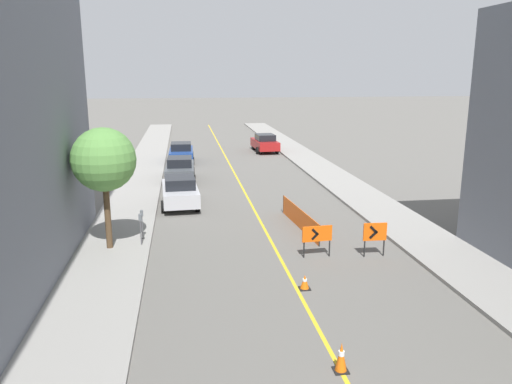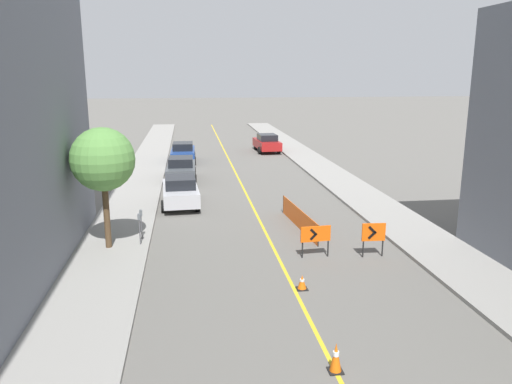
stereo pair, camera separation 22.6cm
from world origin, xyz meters
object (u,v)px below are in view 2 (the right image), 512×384
Objects in this scene: arrow_barricade_primary at (316,235)px; traffic_cone_third at (336,358)px; parking_meter_far_curb at (141,218)px; parked_car_curb_far at (183,152)px; street_tree_left_near at (103,160)px; parked_car_opposite_side at (267,143)px; parked_car_curb_near at (180,191)px; arrow_barricade_secondary at (374,234)px; parked_car_curb_mid at (181,169)px; traffic_cone_fourth at (302,282)px; parking_meter_near_curb at (139,222)px.

traffic_cone_third is at bearing -105.09° from arrow_barricade_primary.
arrow_barricade_primary is at bearing -22.36° from parking_meter_far_curb.
street_tree_left_near reaches higher than parked_car_curb_far.
parked_car_curb_near is at bearing -116.03° from parked_car_opposite_side.
arrow_barricade_secondary is 0.31× the size of parked_car_curb_mid.
arrow_barricade_primary is 0.28× the size of parked_car_curb_far.
parked_car_curb_near reaches higher than traffic_cone_third.
parking_meter_far_curb is (-5.55, 5.54, 0.79)m from traffic_cone_fourth.
parked_car_curb_near is 1.00× the size of parked_car_opposite_side.
parking_meter_near_curb is 1.04× the size of parking_meter_far_curb.
arrow_barricade_secondary is 1.06× the size of parking_meter_far_curb.
parking_meter_far_curb is (-1.55, -5.68, 0.23)m from parked_car_curb_near.
traffic_cone_fourth is 8.88m from street_tree_left_near.
arrow_barricade_primary is 22.35m from parked_car_curb_far.
traffic_cone_fourth is 0.36× the size of arrow_barricade_secondary.
parked_car_opposite_side is 3.51× the size of parking_meter_far_curb.
traffic_cone_third is 0.55× the size of arrow_barricade_secondary.
traffic_cone_fourth is 0.39× the size of parking_meter_far_curb.
traffic_cone_fourth is at bearing -79.95° from parked_car_curb_far.
traffic_cone_third is 0.17× the size of parked_car_curb_mid.
parked_car_opposite_side reaches higher than traffic_cone_fourth.
parked_car_curb_near reaches higher than traffic_cone_fourth.
parked_car_curb_far is 3.45× the size of parking_meter_far_curb.
parked_car_curb_near is at bearing 76.47° from parking_meter_near_curb.
parked_car_curb_far is at bearing 97.17° from traffic_cone_third.
arrow_barricade_secondary reaches higher than traffic_cone_fourth.
parking_meter_far_curb is at bearing 90.00° from parking_meter_near_curb.
arrow_barricade_primary is at bearing 175.79° from arrow_barricade_secondary.
parking_meter_near_curb reaches higher than arrow_barricade_primary.
parked_car_curb_far is at bearing 90.47° from parked_car_curb_mid.
parked_car_curb_near and parked_car_curb_mid have the same top height.
traffic_cone_third is at bearing -79.13° from parked_car_curb_mid.
parked_car_curb_near is (-4.01, 11.23, 0.56)m from traffic_cone_fourth.
parking_meter_near_curb is at bearing 139.23° from traffic_cone_fourth.
traffic_cone_fourth is 0.11× the size of parked_car_opposite_side.
parked_car_opposite_side reaches higher than traffic_cone_third.
parked_car_curb_mid is (-0.02, 6.31, 0.00)m from parked_car_curb_near.
street_tree_left_near reaches higher than arrow_barricade_primary.
street_tree_left_near reaches higher than parked_car_curb_near.
parked_car_curb_mid is 13.50m from street_tree_left_near.
parked_car_opposite_side reaches higher than arrow_barricade_primary.
parked_car_curb_far is at bearing 85.11° from parking_meter_far_curb.
parked_car_curb_near and parked_car_opposite_side have the same top height.
parked_car_opposite_side is (3.74, 33.74, 0.43)m from traffic_cone_third.
parked_car_opposite_side is 0.93× the size of street_tree_left_near.
parking_meter_far_curb is at bearing 135.06° from traffic_cone_fourth.
street_tree_left_near reaches higher than parking_meter_far_curb.
parked_car_curb_near is (-7.35, 8.70, -0.13)m from arrow_barricade_secondary.
parked_car_opposite_side is at bearing 92.20° from arrow_barricade_secondary.
arrow_barricade_secondary is at bearing -18.73° from parking_meter_far_curb.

